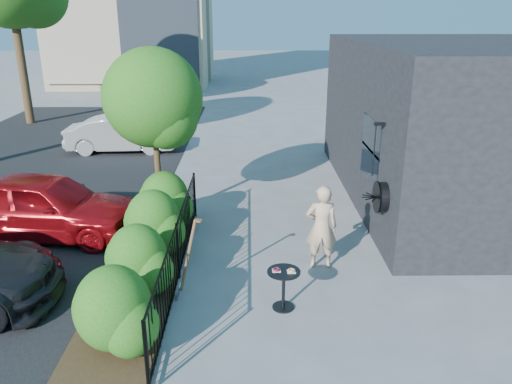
{
  "coord_description": "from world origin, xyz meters",
  "views": [
    {
      "loc": [
        -0.18,
        -8.24,
        4.66
      ],
      "look_at": [
        -0.05,
        1.37,
        1.2
      ],
      "focal_mm": 35.0,
      "sensor_mm": 36.0,
      "label": 1
    }
  ],
  "objects_px": {
    "car_red": "(46,205)",
    "cafe_table": "(284,283)",
    "car_silver": "(121,134)",
    "shovel": "(186,263)",
    "woman": "(321,227)",
    "patio_tree": "(156,104)"
  },
  "relations": [
    {
      "from": "cafe_table",
      "to": "car_silver",
      "type": "xyz_separation_m",
      "value": [
        -5.08,
        10.11,
        0.14
      ]
    },
    {
      "from": "car_silver",
      "to": "cafe_table",
      "type": "bearing_deg",
      "value": -155.86
    },
    {
      "from": "car_red",
      "to": "car_silver",
      "type": "height_order",
      "value": "car_red"
    },
    {
      "from": "patio_tree",
      "to": "shovel",
      "type": "xyz_separation_m",
      "value": [
        0.98,
        -3.46,
        -2.1
      ]
    },
    {
      "from": "patio_tree",
      "to": "car_red",
      "type": "xyz_separation_m",
      "value": [
        -2.39,
        -0.82,
        -2.06
      ]
    },
    {
      "from": "woman",
      "to": "car_red",
      "type": "xyz_separation_m",
      "value": [
        -5.81,
        1.53,
        -0.12
      ]
    },
    {
      "from": "woman",
      "to": "car_red",
      "type": "distance_m",
      "value": 6.01
    },
    {
      "from": "shovel",
      "to": "car_silver",
      "type": "relative_size",
      "value": 0.4
    },
    {
      "from": "patio_tree",
      "to": "car_silver",
      "type": "height_order",
      "value": "patio_tree"
    },
    {
      "from": "cafe_table",
      "to": "woman",
      "type": "height_order",
      "value": "woman"
    },
    {
      "from": "shovel",
      "to": "car_silver",
      "type": "height_order",
      "value": "shovel"
    },
    {
      "from": "cafe_table",
      "to": "car_silver",
      "type": "bearing_deg",
      "value": 116.68
    },
    {
      "from": "cafe_table",
      "to": "patio_tree",
      "type": "bearing_deg",
      "value": 124.49
    },
    {
      "from": "cafe_table",
      "to": "car_red",
      "type": "relative_size",
      "value": 0.18
    },
    {
      "from": "car_red",
      "to": "cafe_table",
      "type": "bearing_deg",
      "value": -112.44
    },
    {
      "from": "cafe_table",
      "to": "shovel",
      "type": "height_order",
      "value": "shovel"
    },
    {
      "from": "patio_tree",
      "to": "shovel",
      "type": "bearing_deg",
      "value": -74.21
    },
    {
      "from": "car_red",
      "to": "patio_tree",
      "type": "bearing_deg",
      "value": -62.79
    },
    {
      "from": "patio_tree",
      "to": "cafe_table",
      "type": "height_order",
      "value": "patio_tree"
    },
    {
      "from": "patio_tree",
      "to": "car_silver",
      "type": "distance_m",
      "value": 7.11
    },
    {
      "from": "woman",
      "to": "shovel",
      "type": "height_order",
      "value": "woman"
    },
    {
      "from": "woman",
      "to": "car_silver",
      "type": "bearing_deg",
      "value": -53.31
    }
  ]
}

